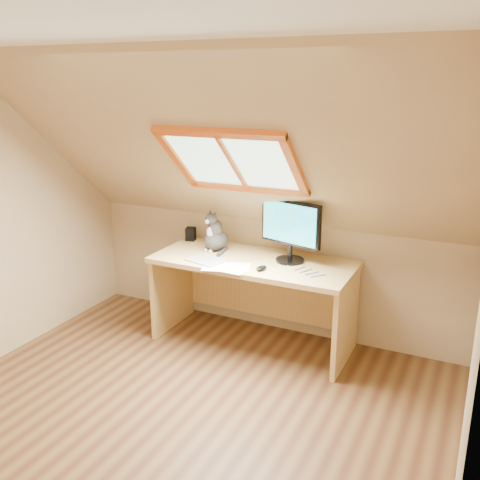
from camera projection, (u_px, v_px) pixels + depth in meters
The scene contains 10 objects.
ground at pixel (163, 432), 3.47m from camera, with size 3.50×3.50×0.00m, color brown.
room_shell at pixel (143, 223), 2.98m from camera, with size 3.52×3.52×2.41m.
desk at pixel (256, 282), 4.56m from camera, with size 1.67×0.73×0.76m.
monitor at pixel (291, 227), 4.30m from camera, with size 0.54×0.23×0.51m.
cat at pixel (215, 236), 4.64m from camera, with size 0.27×0.29×0.37m.
desk_speaker at pixel (191, 234), 4.94m from camera, with size 0.08×0.08×0.12m, color black.
graphics_tablet at pixel (206, 260), 4.39m from camera, with size 0.30×0.22×0.01m, color #B2B2B7.
mouse at pixel (261, 268), 4.18m from camera, with size 0.06×0.11×0.03m, color black.
papers at pixel (221, 266), 4.28m from camera, with size 0.35×0.30×0.01m.
cables at pixel (297, 271), 4.15m from camera, with size 0.51×0.26×0.01m.
Camera 1 is at (1.74, -2.45, 2.20)m, focal length 40.00 mm.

